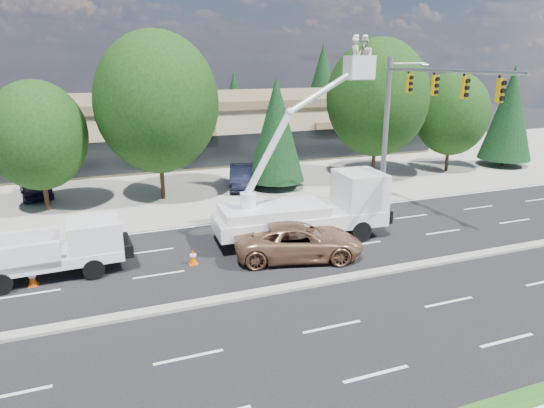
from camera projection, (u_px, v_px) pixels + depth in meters
name	position (u px, v px, depth m)	size (l,w,h in m)	color
ground	(295.00, 288.00, 19.63)	(140.00, 140.00, 0.00)	black
concrete_apron	(193.00, 178.00, 37.52)	(140.00, 22.00, 0.01)	gray
road_median	(295.00, 286.00, 19.61)	(120.00, 0.55, 0.12)	gray
strip_mall	(169.00, 125.00, 45.63)	(50.40, 15.40, 5.50)	tan
tree_front_c	(38.00, 136.00, 28.33)	(5.62, 5.62, 7.80)	#332114
tree_front_d	(157.00, 103.00, 30.22)	(7.69, 7.69, 10.66)	#332114
tree_front_e	(276.00, 129.00, 33.53)	(3.97, 3.97, 7.83)	#332114
tree_front_f	(377.00, 98.00, 35.70)	(7.51, 7.51, 10.42)	#332114
tree_front_g	(452.00, 114.00, 38.49)	(5.75, 5.75, 7.98)	#332114
tree_front_h	(510.00, 113.00, 40.58)	(4.27, 4.27, 8.42)	#332114
tree_back_b	(114.00, 92.00, 54.33)	(4.97, 4.97, 9.79)	#332114
tree_back_c	(234.00, 100.00, 59.45)	(3.79, 3.79, 7.46)	#332114
tree_back_d	(323.00, 83.00, 63.00)	(5.51, 5.51, 10.87)	#332114
signal_mast	(409.00, 110.00, 27.58)	(2.76, 10.16, 9.00)	gray
utility_pickup	(60.00, 254.00, 20.55)	(6.03, 2.59, 2.27)	white
bucket_truck	(317.00, 198.00, 24.47)	(9.03, 3.23, 9.98)	white
traffic_cone_a	(32.00, 278.00, 19.71)	(0.40, 0.40, 0.70)	#E04F07
traffic_cone_b	(193.00, 257.00, 21.79)	(0.40, 0.40, 0.70)	#E04F07
traffic_cone_c	(284.00, 247.00, 22.90)	(0.40, 0.40, 0.70)	#E04F07
minivan	(299.00, 241.00, 22.36)	(2.73, 5.93, 1.65)	#976849
parked_car_west	(35.00, 185.00, 32.38)	(1.86, 4.61, 1.57)	black
parked_car_east	(242.00, 176.00, 34.65)	(1.68, 4.83, 1.59)	black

